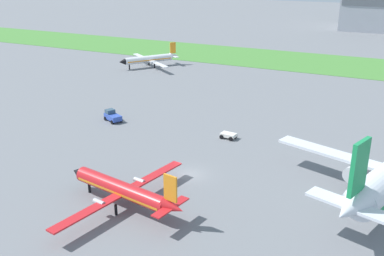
# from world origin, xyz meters

# --- Properties ---
(ground_plane) EXTENTS (600.00, 600.00, 0.00)m
(ground_plane) POSITION_xyz_m (0.00, 0.00, 0.00)
(ground_plane) COLOR slate
(grass_taxiway_strip) EXTENTS (360.00, 28.00, 0.08)m
(grass_taxiway_strip) POSITION_xyz_m (0.00, 80.15, 0.04)
(grass_taxiway_strip) COLOR #478438
(grass_taxiway_strip) RESTS_ON ground_plane
(airplane_taxiing_turboprop) EXTENTS (17.65, 15.53, 6.16)m
(airplane_taxiing_turboprop) POSITION_xyz_m (-39.48, 54.52, 2.25)
(airplane_taxiing_turboprop) COLOR white
(airplane_taxiing_turboprop) RESTS_ON ground_plane
(airplane_foreground_turboprop) EXTENTS (17.38, 20.20, 6.09)m
(airplane_foreground_turboprop) POSITION_xyz_m (-3.07, -10.95, 2.23)
(airplane_foreground_turboprop) COLOR red
(airplane_foreground_turboprop) RESTS_ON ground_plane
(baggage_cart_near_gate) EXTENTS (2.55, 1.99, 0.90)m
(baggage_cart_near_gate) POSITION_xyz_m (-0.30, 14.55, 0.57)
(baggage_cart_near_gate) COLOR white
(baggage_cart_near_gate) RESTS_ON ground_plane
(pushback_tug_midfield) EXTENTS (4.02, 3.25, 1.95)m
(pushback_tug_midfield) POSITION_xyz_m (-22.18, 13.34, 0.91)
(pushback_tug_midfield) COLOR #334FB2
(pushback_tug_midfield) RESTS_ON ground_plane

